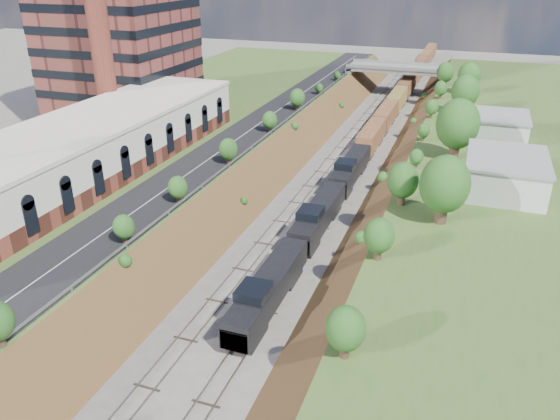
% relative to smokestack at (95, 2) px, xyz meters
% --- Properties ---
extents(platform_left, '(44.00, 180.00, 5.00)m').
position_rel_smokestack_xyz_m(platform_left, '(3.00, 4.00, -22.50)').
color(platform_left, '#415F27').
rests_on(platform_left, ground).
extents(embankment_left, '(10.00, 180.00, 10.00)m').
position_rel_smokestack_xyz_m(embankment_left, '(25.00, 4.00, -25.00)').
color(embankment_left, brown).
rests_on(embankment_left, ground).
extents(embankment_right, '(10.00, 180.00, 10.00)m').
position_rel_smokestack_xyz_m(embankment_right, '(47.00, 4.00, -25.00)').
color(embankment_right, brown).
rests_on(embankment_right, ground).
extents(rail_left_track, '(1.58, 180.00, 0.18)m').
position_rel_smokestack_xyz_m(rail_left_track, '(33.40, 4.00, -24.91)').
color(rail_left_track, gray).
rests_on(rail_left_track, ground).
extents(rail_right_track, '(1.58, 180.00, 0.18)m').
position_rel_smokestack_xyz_m(rail_right_track, '(38.60, 4.00, -24.91)').
color(rail_right_track, gray).
rests_on(rail_right_track, ground).
extents(road, '(8.00, 180.00, 0.10)m').
position_rel_smokestack_xyz_m(road, '(20.50, 4.00, -19.95)').
color(road, black).
rests_on(road, platform_left).
extents(guardrail, '(0.10, 171.00, 0.70)m').
position_rel_smokestack_xyz_m(guardrail, '(24.60, 3.80, -19.45)').
color(guardrail, '#99999E').
rests_on(guardrail, platform_left).
extents(commercial_building, '(14.30, 62.30, 7.00)m').
position_rel_smokestack_xyz_m(commercial_building, '(8.00, -18.00, -16.49)').
color(commercial_building, brown).
rests_on(commercial_building, platform_left).
extents(smokestack, '(3.20, 3.20, 40.00)m').
position_rel_smokestack_xyz_m(smokestack, '(0.00, 0.00, 0.00)').
color(smokestack, brown).
rests_on(smokestack, platform_left).
extents(overpass, '(24.50, 8.30, 7.40)m').
position_rel_smokestack_xyz_m(overpass, '(36.00, 66.00, -20.08)').
color(overpass, gray).
rests_on(overpass, ground).
extents(white_building_near, '(9.00, 12.00, 4.00)m').
position_rel_smokestack_xyz_m(white_building_near, '(59.50, -4.00, -18.00)').
color(white_building_near, silver).
rests_on(white_building_near, platform_right).
extents(white_building_far, '(8.00, 10.00, 3.60)m').
position_rel_smokestack_xyz_m(white_building_far, '(59.00, 18.00, -18.20)').
color(white_building_far, silver).
rests_on(white_building_far, platform_right).
extents(tree_right_large, '(5.25, 5.25, 7.61)m').
position_rel_smokestack_xyz_m(tree_right_large, '(53.00, -16.00, -15.62)').
color(tree_right_large, '#473323').
rests_on(tree_right_large, platform_right).
extents(tree_left_crest, '(2.45, 2.45, 3.55)m').
position_rel_smokestack_xyz_m(tree_left_crest, '(24.20, -36.00, -17.96)').
color(tree_left_crest, '#473323').
rests_on(tree_left_crest, platform_left).
extents(freight_train, '(2.74, 169.97, 4.55)m').
position_rel_smokestack_xyz_m(freight_train, '(38.60, 49.95, -22.56)').
color(freight_train, black).
rests_on(freight_train, ground).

